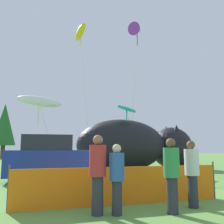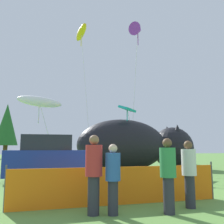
{
  "view_description": "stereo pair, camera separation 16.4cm",
  "coord_description": "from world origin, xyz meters",
  "px_view_note": "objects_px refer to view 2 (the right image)",
  "views": [
    {
      "loc": [
        -3.56,
        -9.42,
        1.55
      ],
      "look_at": [
        0.54,
        4.18,
        3.63
      ],
      "focal_mm": 40.0,
      "sensor_mm": 36.0,
      "label": 1
    },
    {
      "loc": [
        -3.4,
        -9.47,
        1.55
      ],
      "look_at": [
        0.54,
        4.18,
        3.63
      ],
      "focal_mm": 40.0,
      "sensor_mm": 36.0,
      "label": 2
    }
  ],
  "objects_px": {
    "spectator_in_yellow_shirt": "(94,171)",
    "kite_white_ghost": "(39,102)",
    "inflatable_cat": "(137,147)",
    "spectator_in_black_shirt": "(113,176)",
    "spectator_in_blue_shirt": "(189,171)",
    "folding_chair": "(196,173)",
    "kite_purple_delta": "(138,30)",
    "kite_teal_diamond": "(127,110)",
    "parked_car": "(50,159)",
    "spectator_in_green_shirt": "(168,172)",
    "kite_yellow_hero": "(81,33)"
  },
  "relations": [
    {
      "from": "spectator_in_yellow_shirt",
      "to": "kite_white_ghost",
      "type": "distance_m",
      "value": 9.75
    },
    {
      "from": "folding_chair",
      "to": "kite_purple_delta",
      "type": "bearing_deg",
      "value": -111.17
    },
    {
      "from": "parked_car",
      "to": "spectator_in_yellow_shirt",
      "type": "relative_size",
      "value": 2.25
    },
    {
      "from": "spectator_in_green_shirt",
      "to": "inflatable_cat",
      "type": "bearing_deg",
      "value": 71.89
    },
    {
      "from": "inflatable_cat",
      "to": "spectator_in_blue_shirt",
      "type": "xyz_separation_m",
      "value": [
        -2.81,
        -10.78,
        -0.68
      ]
    },
    {
      "from": "folding_chair",
      "to": "spectator_in_green_shirt",
      "type": "relative_size",
      "value": 0.48
    },
    {
      "from": "kite_white_ghost",
      "to": "folding_chair",
      "type": "bearing_deg",
      "value": -41.11
    },
    {
      "from": "folding_chair",
      "to": "spectator_in_green_shirt",
      "type": "distance_m",
      "value": 5.1
    },
    {
      "from": "folding_chair",
      "to": "kite_teal_diamond",
      "type": "distance_m",
      "value": 7.4
    },
    {
      "from": "kite_teal_diamond",
      "to": "inflatable_cat",
      "type": "bearing_deg",
      "value": 42.94
    },
    {
      "from": "parked_car",
      "to": "kite_purple_delta",
      "type": "height_order",
      "value": "kite_purple_delta"
    },
    {
      "from": "parked_car",
      "to": "kite_purple_delta",
      "type": "distance_m",
      "value": 12.83
    },
    {
      "from": "kite_teal_diamond",
      "to": "kite_purple_delta",
      "type": "xyz_separation_m",
      "value": [
        1.54,
        1.64,
        6.76
      ]
    },
    {
      "from": "spectator_in_green_shirt",
      "to": "kite_teal_diamond",
      "type": "height_order",
      "value": "kite_teal_diamond"
    },
    {
      "from": "parked_car",
      "to": "spectator_in_green_shirt",
      "type": "height_order",
      "value": "parked_car"
    },
    {
      "from": "inflatable_cat",
      "to": "parked_car",
      "type": "bearing_deg",
      "value": -159.1
    },
    {
      "from": "spectator_in_black_shirt",
      "to": "kite_white_ghost",
      "type": "distance_m",
      "value": 9.99
    },
    {
      "from": "spectator_in_blue_shirt",
      "to": "spectator_in_yellow_shirt",
      "type": "xyz_separation_m",
      "value": [
        -2.61,
        0.01,
        0.06
      ]
    },
    {
      "from": "spectator_in_black_shirt",
      "to": "kite_purple_delta",
      "type": "relative_size",
      "value": 0.14
    },
    {
      "from": "inflatable_cat",
      "to": "spectator_in_black_shirt",
      "type": "distance_m",
      "value": 12.0
    },
    {
      "from": "inflatable_cat",
      "to": "spectator_in_yellow_shirt",
      "type": "relative_size",
      "value": 5.15
    },
    {
      "from": "folding_chair",
      "to": "spectator_in_black_shirt",
      "type": "relative_size",
      "value": 0.52
    },
    {
      "from": "folding_chair",
      "to": "inflatable_cat",
      "type": "bearing_deg",
      "value": -107.94
    },
    {
      "from": "inflatable_cat",
      "to": "kite_yellow_hero",
      "type": "xyz_separation_m",
      "value": [
        -3.51,
        4.13,
        10.12
      ]
    },
    {
      "from": "inflatable_cat",
      "to": "kite_teal_diamond",
      "type": "xyz_separation_m",
      "value": [
        -1.06,
        -0.99,
        2.51
      ]
    },
    {
      "from": "folding_chair",
      "to": "spectator_in_blue_shirt",
      "type": "distance_m",
      "value": 4.26
    },
    {
      "from": "spectator_in_black_shirt",
      "to": "inflatable_cat",
      "type": "bearing_deg",
      "value": 65.46
    },
    {
      "from": "spectator_in_blue_shirt",
      "to": "kite_teal_diamond",
      "type": "bearing_deg",
      "value": 79.9
    },
    {
      "from": "parked_car",
      "to": "kite_yellow_hero",
      "type": "relative_size",
      "value": 0.34
    },
    {
      "from": "kite_white_ghost",
      "to": "kite_yellow_hero",
      "type": "bearing_deg",
      "value": 60.39
    },
    {
      "from": "parked_car",
      "to": "kite_teal_diamond",
      "type": "bearing_deg",
      "value": 34.28
    },
    {
      "from": "folding_chair",
      "to": "spectator_in_yellow_shirt",
      "type": "bearing_deg",
      "value": 17.7
    },
    {
      "from": "spectator_in_yellow_shirt",
      "to": "kite_purple_delta",
      "type": "distance_m",
      "value": 16.22
    },
    {
      "from": "spectator_in_green_shirt",
      "to": "kite_yellow_hero",
      "type": "relative_size",
      "value": 0.15
    },
    {
      "from": "spectator_in_black_shirt",
      "to": "spectator_in_yellow_shirt",
      "type": "relative_size",
      "value": 0.88
    },
    {
      "from": "spectator_in_yellow_shirt",
      "to": "kite_teal_diamond",
      "type": "bearing_deg",
      "value": 66.0
    },
    {
      "from": "spectator_in_blue_shirt",
      "to": "spectator_in_yellow_shirt",
      "type": "bearing_deg",
      "value": 179.7
    },
    {
      "from": "spectator_in_green_shirt",
      "to": "spectator_in_blue_shirt",
      "type": "bearing_deg",
      "value": 25.15
    },
    {
      "from": "folding_chair",
      "to": "inflatable_cat",
      "type": "relative_size",
      "value": 0.09
    },
    {
      "from": "spectator_in_blue_shirt",
      "to": "kite_yellow_hero",
      "type": "height_order",
      "value": "kite_yellow_hero"
    },
    {
      "from": "spectator_in_blue_shirt",
      "to": "spectator_in_green_shirt",
      "type": "xyz_separation_m",
      "value": [
        -0.85,
        -0.4,
        0.02
      ]
    },
    {
      "from": "spectator_in_black_shirt",
      "to": "kite_yellow_hero",
      "type": "relative_size",
      "value": 0.13
    },
    {
      "from": "spectator_in_yellow_shirt",
      "to": "inflatable_cat",
      "type": "bearing_deg",
      "value": 63.29
    },
    {
      "from": "inflatable_cat",
      "to": "kite_white_ghost",
      "type": "distance_m",
      "value": 7.5
    },
    {
      "from": "inflatable_cat",
      "to": "kite_purple_delta",
      "type": "distance_m",
      "value": 9.32
    },
    {
      "from": "parked_car",
      "to": "kite_purple_delta",
      "type": "relative_size",
      "value": 0.37
    },
    {
      "from": "folding_chair",
      "to": "inflatable_cat",
      "type": "xyz_separation_m",
      "value": [
        0.28,
        7.38,
        1.14
      ]
    },
    {
      "from": "spectator_in_yellow_shirt",
      "to": "kite_yellow_hero",
      "type": "height_order",
      "value": "kite_yellow_hero"
    },
    {
      "from": "spectator_in_blue_shirt",
      "to": "kite_white_ghost",
      "type": "bearing_deg",
      "value": 113.77
    },
    {
      "from": "kite_purple_delta",
      "to": "spectator_in_blue_shirt",
      "type": "bearing_deg",
      "value": -106.05
    }
  ]
}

